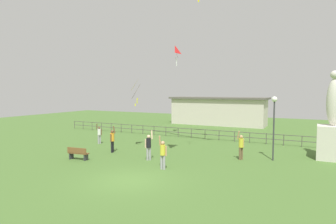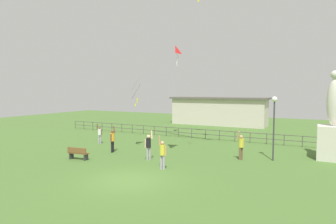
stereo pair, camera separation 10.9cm
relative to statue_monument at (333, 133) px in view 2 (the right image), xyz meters
The scene contains 13 objects.
ground_plane 14.09m from the statue_monument, 133.21° to the right, with size 80.00×80.00×0.00m, color #476B2D.
statue_monument is the anchor object (origin of this frame).
lamppost 4.32m from the statue_monument, 148.46° to the right, with size 0.36×0.36×4.31m.
park_bench 17.33m from the statue_monument, 152.20° to the right, with size 1.54×0.58×0.85m.
person_0 6.27m from the statue_monument, 151.69° to the right, with size 0.46×0.46×1.98m.
person_1 12.50m from the statue_monument, 151.63° to the right, with size 0.51×0.41×2.02m.
person_2 11.78m from the statue_monument, 140.28° to the right, with size 0.53×0.32×2.01m.
person_3 15.57m from the statue_monument, 160.89° to the right, with size 0.32×0.54×2.01m.
person_4 18.21m from the statue_monument, behind, with size 0.38×0.42×1.79m.
kite_1 15.78m from the statue_monument, 164.76° to the left, with size 0.65×1.01×2.01m.
kite_3 14.18m from the statue_monument, 166.83° to the right, with size 1.11×1.08×2.35m.
waterfront_railing 10.65m from the statue_monument, 158.87° to the left, with size 36.01×0.06×0.95m.
pavilion_building 20.49m from the statue_monument, 129.47° to the left, with size 13.14×4.07×3.78m.
Camera 2 is at (8.70, -12.22, 4.70)m, focal length 31.02 mm.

